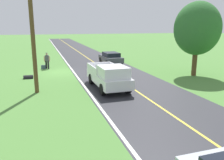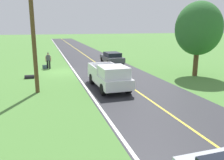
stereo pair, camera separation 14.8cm
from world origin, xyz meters
name	(u,v)px [view 1 (the left image)]	position (x,y,z in m)	size (l,w,h in m)	color
ground_plane	(62,72)	(0.00, 0.00, 0.00)	(200.00, 200.00, 0.00)	#4C7F38
road_surface	(105,70)	(-4.45, 0.00, 0.00)	(7.00, 120.00, 0.00)	#28282D
lane_edge_line	(73,71)	(-1.13, 0.00, 0.01)	(0.16, 117.60, 0.00)	silver
lane_centre_line	(105,69)	(-4.45, 0.00, 0.01)	(0.14, 117.60, 0.00)	gold
hitchhiker_walking	(47,60)	(1.32, -2.32, 0.98)	(0.62, 0.52, 1.75)	black
suitcase_carried	(43,67)	(1.74, -2.26, 0.21)	(0.20, 0.46, 0.42)	#384C56
pickup_truck_passing	(109,76)	(-2.77, 7.46, 0.97)	(2.19, 5.44, 1.82)	silver
tree_far_side_near	(197,29)	(-11.65, 5.22, 4.27)	(4.12, 4.12, 6.66)	brown
sedan_near_oncoming	(111,58)	(-6.13, -3.36, 0.75)	(1.98, 4.43, 1.41)	#4C5156
utility_pole_roadside	(33,33)	(2.33, 6.91, 4.10)	(0.28, 0.28, 8.19)	brown
drainage_culvert	(28,79)	(3.09, 2.13, 0.00)	(0.60, 0.60, 0.80)	black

